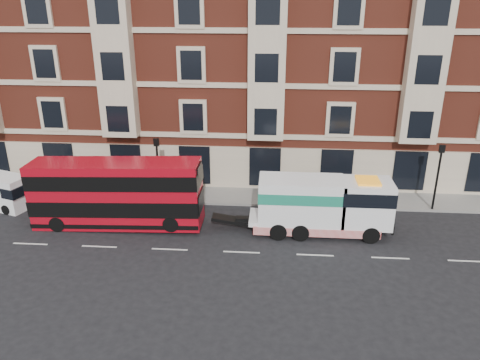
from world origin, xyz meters
name	(u,v)px	position (x,y,z in m)	size (l,w,h in m)	color
ground	(242,252)	(0.00, 0.00, 0.00)	(120.00, 120.00, 0.00)	black
sidewalk	(249,196)	(0.00, 7.50, 0.07)	(90.00, 3.00, 0.15)	slate
victorian_terrace	(263,38)	(0.50, 15.00, 10.07)	(45.00, 12.00, 20.40)	maroon
lamp_post_west	(158,165)	(-6.00, 6.20, 2.68)	(0.35, 0.15, 4.35)	black
lamp_post_east	(438,173)	(12.00, 6.20, 2.68)	(0.35, 0.15, 4.35)	black
double_decker_bus	(116,193)	(-7.67, 2.64, 2.17)	(10.13, 2.32, 4.10)	#A80917
tow_truck	(320,205)	(4.39, 2.64, 1.79)	(8.11, 2.40, 3.38)	white
pedestrian	(105,183)	(-10.04, 6.91, 0.99)	(0.61, 0.40, 1.67)	black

